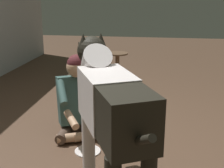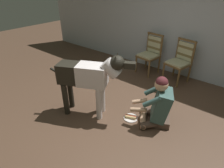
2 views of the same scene
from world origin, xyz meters
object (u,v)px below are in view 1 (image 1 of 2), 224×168
(large_dog, at_px, (109,105))
(person_sitting_on_floor, at_px, (78,102))
(hot_dog_on_plate, at_px, (88,149))
(round_side_table, at_px, (117,64))

(large_dog, bearing_deg, person_sitting_on_floor, 26.20)
(person_sitting_on_floor, height_order, hot_dog_on_plate, person_sitting_on_floor)
(person_sitting_on_floor, distance_m, hot_dog_on_plate, 0.55)
(person_sitting_on_floor, relative_size, large_dog, 0.66)
(person_sitting_on_floor, distance_m, large_dog, 1.23)
(person_sitting_on_floor, xyz_separation_m, large_dog, (-1.04, -0.51, 0.39))
(large_dog, xyz_separation_m, hot_dog_on_plate, (0.66, 0.32, -0.72))
(large_dog, xyz_separation_m, round_side_table, (3.18, 0.38, -0.46))
(hot_dog_on_plate, distance_m, round_side_table, 2.54)
(person_sitting_on_floor, bearing_deg, large_dog, -153.80)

